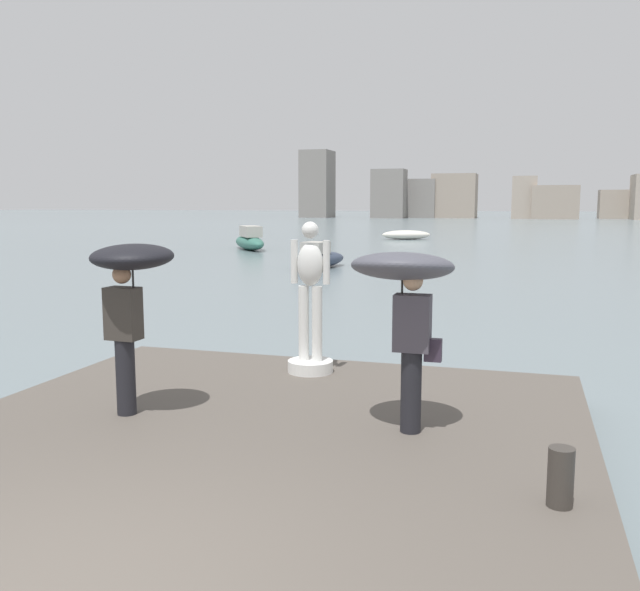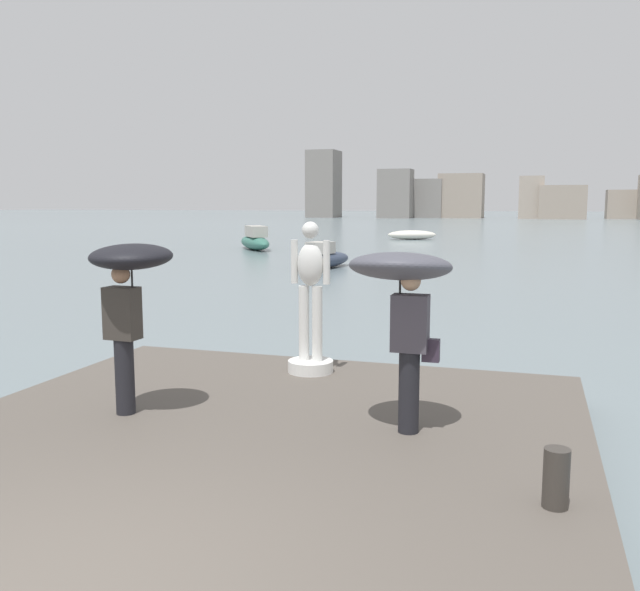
{
  "view_description": "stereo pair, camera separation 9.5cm",
  "coord_description": "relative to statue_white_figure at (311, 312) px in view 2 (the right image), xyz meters",
  "views": [
    {
      "loc": [
        2.71,
        -3.24,
        2.83
      ],
      "look_at": [
        0.0,
        5.71,
        1.55
      ],
      "focal_mm": 38.2,
      "sensor_mm": 36.0,
      "label": 1
    },
    {
      "loc": [
        2.81,
        -3.21,
        2.83
      ],
      "look_at": [
        0.0,
        5.71,
        1.55
      ],
      "focal_mm": 38.2,
      "sensor_mm": 36.0,
      "label": 2
    }
  ],
  "objects": [
    {
      "name": "pier",
      "position": [
        0.21,
        -4.03,
        -1.08
      ],
      "size": [
        7.01,
        9.76,
        0.4
      ],
      "primitive_type": "cube",
      "color": "#564F47",
      "rests_on": "ground"
    },
    {
      "name": "boat_near",
      "position": [
        -6.03,
        43.37,
        -0.92
      ],
      "size": [
        3.98,
        2.48,
        0.72
      ],
      "color": "silver",
      "rests_on": "ground"
    },
    {
      "name": "mooring_bollard",
      "position": [
        3.26,
        -3.6,
        -0.64
      ],
      "size": [
        0.21,
        0.21,
        0.49
      ],
      "primitive_type": "cylinder",
      "color": "#38332D",
      "rests_on": "pier"
    },
    {
      "name": "boat_far",
      "position": [
        -13.18,
        29.19,
        -0.73
      ],
      "size": [
        4.2,
        5.22,
        1.45
      ],
      "color": "#336B5B",
      "rests_on": "ground"
    },
    {
      "name": "distant_skyline",
      "position": [
        -1.68,
        119.69,
        2.93
      ],
      "size": [
        77.25,
        11.68,
        12.81
      ],
      "color": "gray",
      "rests_on": "ground"
    },
    {
      "name": "ground_plane",
      "position": [
        0.21,
        34.09,
        -1.28
      ],
      "size": [
        400.0,
        400.0,
        0.0
      ],
      "primitive_type": "plane",
      "color": "slate"
    },
    {
      "name": "statue_white_figure",
      "position": [
        0.0,
        0.0,
        0.0
      ],
      "size": [
        0.65,
        0.65,
        2.17
      ],
      "color": "white",
      "rests_on": "pier"
    },
    {
      "name": "boat_leftward",
      "position": [
        -5.73,
        19.14,
        -0.86
      ],
      "size": [
        2.12,
        4.07,
        1.15
      ],
      "color": "#2D384C",
      "rests_on": "ground"
    },
    {
      "name": "onlooker_left",
      "position": [
        -1.35,
        -2.48,
        0.67
      ],
      "size": [
        0.97,
        0.98,
        1.99
      ],
      "color": "black",
      "rests_on": "pier"
    },
    {
      "name": "onlooker_right",
      "position": [
        1.72,
        -2.13,
        0.68
      ],
      "size": [
        1.08,
        1.11,
        1.98
      ],
      "color": "black",
      "rests_on": "pier"
    }
  ]
}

